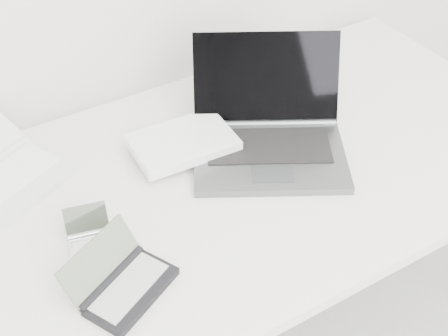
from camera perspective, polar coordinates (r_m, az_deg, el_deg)
desk at (r=1.46m, az=0.20°, el=-1.87°), size 1.60×0.80×0.73m
laptop_large at (r=1.47m, az=1.92°, el=2.91°), size 0.54×0.47×0.22m
pda_silver at (r=1.29m, az=-12.15°, el=-6.42°), size 0.11×0.12×0.07m
palmtop_charcoal at (r=1.20m, az=-9.26°, el=-10.35°), size 0.22×0.21×0.09m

